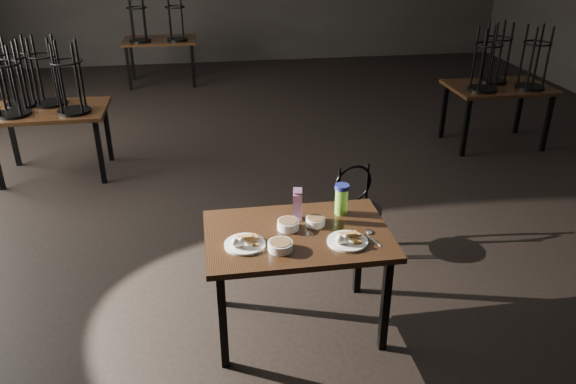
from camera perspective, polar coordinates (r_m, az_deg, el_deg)
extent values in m
plane|color=black|center=(5.88, 1.95, 0.07)|extent=(12.00, 12.00, 0.00)
cube|color=black|center=(3.65, 0.98, -4.43)|extent=(1.20, 0.80, 0.04)
cube|color=black|center=(3.57, -6.63, -12.87)|extent=(0.05, 0.05, 0.71)
cube|color=black|center=(3.72, 9.87, -11.19)|extent=(0.05, 0.05, 0.71)
cube|color=black|center=(4.08, -7.11, -7.24)|extent=(0.05, 0.05, 0.71)
cube|color=black|center=(4.22, 7.20, -6.02)|extent=(0.05, 0.05, 0.71)
cylinder|color=white|center=(3.52, -4.40, -5.31)|extent=(0.26, 0.26, 0.02)
cube|color=#A36F39|center=(3.53, -4.41, -4.20)|extent=(0.09, 0.09, 0.04)
cube|color=#A36F39|center=(3.53, -3.91, -4.17)|extent=(0.11, 0.11, 0.03)
ellipsoid|color=white|center=(3.46, -5.39, -5.15)|extent=(0.05, 0.05, 0.06)
ellipsoid|color=white|center=(3.47, -4.80, -5.10)|extent=(0.05, 0.05, 0.06)
cylinder|color=white|center=(3.56, 6.06, -4.99)|extent=(0.26, 0.26, 0.02)
cube|color=#A36F39|center=(3.57, 6.02, -3.91)|extent=(0.09, 0.09, 0.04)
cube|color=#A36F39|center=(3.57, 6.50, -3.86)|extent=(0.11, 0.11, 0.03)
ellipsoid|color=white|center=(3.49, 5.26, -4.84)|extent=(0.05, 0.05, 0.06)
ellipsoid|color=white|center=(3.50, 5.83, -4.79)|extent=(0.05, 0.05, 0.06)
cylinder|color=white|center=(3.68, 0.02, -3.34)|extent=(0.15, 0.15, 0.06)
cylinder|color=brown|center=(3.67, 0.02, -3.07)|extent=(0.12, 0.12, 0.01)
cylinder|color=white|center=(3.73, 2.81, -3.00)|extent=(0.13, 0.13, 0.05)
cylinder|color=brown|center=(3.72, 2.82, -2.75)|extent=(0.11, 0.11, 0.01)
cylinder|color=white|center=(3.45, -0.80, -5.50)|extent=(0.16, 0.16, 0.05)
cylinder|color=brown|center=(3.44, -0.80, -5.23)|extent=(0.13, 0.13, 0.01)
cube|color=#871875|center=(3.76, 0.97, -1.48)|extent=(0.07, 0.07, 0.19)
cube|color=#871875|center=(3.71, 0.99, 0.06)|extent=(0.07, 0.07, 0.06)
cylinder|color=#87DB40|center=(3.85, 5.45, -0.95)|extent=(0.10, 0.10, 0.19)
cylinder|color=navy|center=(3.80, 5.52, 0.51)|extent=(0.11, 0.11, 0.03)
ellipsoid|color=silver|center=(3.68, 8.25, -4.00)|extent=(0.06, 0.07, 0.01)
cube|color=silver|center=(3.60, 8.74, -4.91)|extent=(0.06, 0.14, 0.00)
cylinder|color=black|center=(4.70, 7.39, -1.86)|extent=(0.35, 0.35, 0.03)
torus|color=black|center=(4.74, 6.65, 0.82)|extent=(0.34, 0.10, 0.34)
cylinder|color=black|center=(4.90, 8.07, -3.27)|extent=(0.02, 0.02, 0.40)
cylinder|color=black|center=(4.85, 5.80, -3.47)|extent=(0.02, 0.02, 0.40)
cylinder|color=black|center=(4.69, 6.40, -4.67)|extent=(0.02, 0.02, 0.40)
cylinder|color=black|center=(4.74, 8.75, -4.45)|extent=(0.02, 0.02, 0.40)
cube|color=black|center=(6.54, -23.17, 7.56)|extent=(1.20, 0.80, 0.04)
cube|color=black|center=(6.25, -18.57, 3.85)|extent=(0.05, 0.05, 0.71)
cube|color=black|center=(7.09, -26.17, 5.09)|extent=(0.05, 0.05, 0.71)
cube|color=black|center=(6.85, -17.84, 5.87)|extent=(0.05, 0.05, 0.71)
cylinder|color=black|center=(6.47, -26.07, 7.15)|extent=(0.34, 0.34, 0.03)
torus|color=black|center=(6.35, -26.97, 11.39)|extent=(0.32, 0.32, 0.02)
cylinder|color=black|center=(6.44, -25.64, 10.58)|extent=(0.03, 0.03, 0.70)
cylinder|color=black|center=(6.26, -26.09, 10.09)|extent=(0.03, 0.03, 0.70)
cylinder|color=black|center=(6.32, -20.86, 7.70)|extent=(0.34, 0.34, 0.03)
torus|color=black|center=(6.20, -21.60, 12.07)|extent=(0.32, 0.32, 0.02)
cylinder|color=black|center=(6.30, -20.34, 11.21)|extent=(0.03, 0.03, 0.70)
cylinder|color=black|center=(6.34, -22.12, 11.01)|extent=(0.03, 0.03, 0.70)
cylinder|color=black|center=(6.15, -22.47, 10.53)|extent=(0.03, 0.03, 0.70)
cylinder|color=black|center=(6.11, -20.65, 10.73)|extent=(0.03, 0.03, 0.70)
cylinder|color=black|center=(6.70, -22.90, 8.33)|extent=(0.34, 0.34, 0.03)
torus|color=black|center=(6.58, -23.67, 12.46)|extent=(0.32, 0.32, 0.02)
cylinder|color=black|center=(6.68, -22.44, 11.65)|extent=(0.03, 0.03, 0.70)
cylinder|color=black|center=(6.73, -24.10, 11.45)|extent=(0.03, 0.03, 0.70)
cylinder|color=black|center=(6.54, -24.49, 11.00)|extent=(0.03, 0.03, 0.70)
cylinder|color=black|center=(6.49, -22.78, 11.21)|extent=(0.03, 0.03, 0.70)
cylinder|color=black|center=(6.78, -25.37, 8.06)|extent=(0.34, 0.34, 0.03)
torus|color=black|center=(6.66, -26.20, 12.12)|extent=(0.32, 0.32, 0.02)
cylinder|color=black|center=(6.75, -24.95, 11.34)|extent=(0.03, 0.03, 0.70)
cylinder|color=black|center=(6.81, -26.57, 11.13)|extent=(0.03, 0.03, 0.70)
cylinder|color=black|center=(6.62, -27.02, 10.68)|extent=(0.03, 0.03, 0.70)
cylinder|color=black|center=(6.57, -25.36, 10.89)|extent=(0.03, 0.03, 0.70)
cube|color=black|center=(7.36, 20.65, 9.92)|extent=(1.20, 0.80, 0.04)
cube|color=black|center=(6.96, 17.61, 6.23)|extent=(0.05, 0.05, 0.71)
cube|color=black|center=(7.47, 24.84, 6.36)|extent=(0.05, 0.05, 0.71)
cube|color=black|center=(7.51, 15.55, 7.93)|extent=(0.05, 0.05, 0.71)
cube|color=black|center=(7.98, 22.46, 7.97)|extent=(0.05, 0.05, 0.71)
cylinder|color=black|center=(7.08, 19.10, 9.86)|extent=(0.34, 0.34, 0.03)
torus|color=black|center=(6.97, 19.72, 13.79)|extent=(0.32, 0.32, 0.02)
cylinder|color=black|center=(7.13, 19.91, 12.89)|extent=(0.03, 0.03, 0.70)
cylinder|color=black|center=(7.04, 18.45, 12.94)|extent=(0.03, 0.03, 0.70)
cylinder|color=black|center=(6.87, 19.17, 12.53)|extent=(0.03, 0.03, 0.70)
cylinder|color=black|center=(6.96, 20.65, 12.48)|extent=(0.03, 0.03, 0.70)
cylinder|color=black|center=(7.38, 23.30, 9.79)|extent=(0.34, 0.34, 0.03)
torus|color=black|center=(7.27, 24.01, 13.54)|extent=(0.32, 0.32, 0.02)
cylinder|color=black|center=(7.43, 24.09, 12.68)|extent=(0.03, 0.03, 0.70)
cylinder|color=black|center=(7.33, 22.75, 12.76)|extent=(0.03, 0.03, 0.70)
cylinder|color=black|center=(7.16, 23.53, 12.34)|extent=(0.03, 0.03, 0.70)
cylinder|color=black|center=(7.27, 24.89, 12.27)|extent=(0.03, 0.03, 0.70)
cylinder|color=black|center=(7.50, 20.05, 10.58)|extent=(0.34, 0.34, 0.03)
torus|color=black|center=(7.40, 20.66, 14.29)|extent=(0.32, 0.32, 0.02)
cylinder|color=black|center=(7.56, 20.81, 13.43)|extent=(0.03, 0.03, 0.70)
cylinder|color=black|center=(7.46, 19.45, 13.50)|extent=(0.03, 0.03, 0.70)
cylinder|color=black|center=(7.29, 20.15, 13.12)|extent=(0.03, 0.03, 0.70)
cylinder|color=black|center=(7.39, 21.54, 13.05)|extent=(0.03, 0.03, 0.70)
cube|color=black|center=(9.92, -12.91, 14.78)|extent=(1.20, 0.80, 0.04)
cube|color=black|center=(9.73, -15.89, 11.97)|extent=(0.05, 0.05, 0.71)
cube|color=black|center=(9.66, -9.63, 12.49)|extent=(0.05, 0.05, 0.71)
cube|color=black|center=(10.35, -15.55, 12.83)|extent=(0.05, 0.05, 0.71)
cube|color=black|center=(10.29, -9.65, 13.32)|extent=(0.05, 0.05, 0.71)
cylinder|color=black|center=(9.79, -14.78, 14.65)|extent=(0.34, 0.34, 0.03)
torus|color=black|center=(9.71, -15.13, 17.53)|extent=(0.32, 0.32, 0.02)
cylinder|color=black|center=(9.81, -14.38, 16.90)|extent=(0.03, 0.03, 0.70)
cylinder|color=black|center=(9.83, -15.58, 16.78)|extent=(0.03, 0.03, 0.70)
cylinder|color=black|center=(9.64, -15.69, 16.60)|extent=(0.03, 0.03, 0.70)
cylinder|color=black|center=(9.62, -14.47, 16.71)|extent=(0.03, 0.03, 0.70)
cylinder|color=black|center=(9.75, -11.16, 14.96)|extent=(0.34, 0.34, 0.03)
torus|color=black|center=(9.67, -11.42, 17.86)|extent=(0.32, 0.32, 0.02)
cylinder|color=black|center=(9.78, -10.73, 17.21)|extent=(0.03, 0.03, 0.70)
cylinder|color=black|center=(9.79, -11.94, 17.12)|extent=(0.03, 0.03, 0.70)
cylinder|color=black|center=(9.59, -11.98, 16.94)|extent=(0.03, 0.03, 0.70)
cylinder|color=black|center=(9.58, -10.75, 17.03)|extent=(0.03, 0.03, 0.70)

